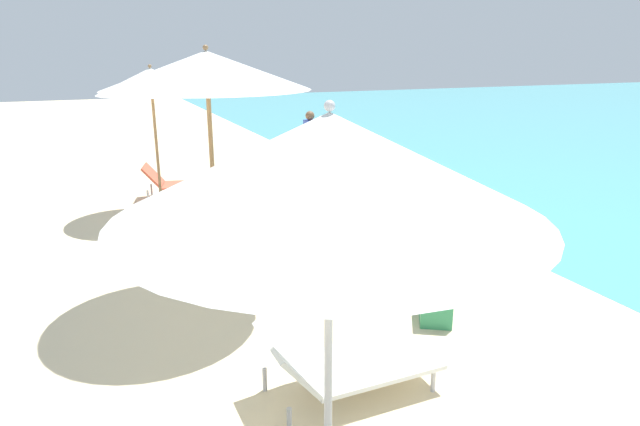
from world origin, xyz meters
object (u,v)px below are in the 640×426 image
(umbrella_fourth, at_px, (207,71))
(lounger_farthest_shoreside, at_px, (181,182))
(lounger_third_shoreside, at_px, (344,362))
(lounger_fourth_shoreside, at_px, (257,241))
(umbrella_third, at_px, (329,166))
(lounger_farthest_inland, at_px, (218,209))
(person_walking_near, at_px, (310,138))
(cooler_box, at_px, (435,305))
(umbrella_farthest, at_px, (151,82))

(umbrella_fourth, xyz_separation_m, lounger_farthest_shoreside, (0.37, 4.79, -2.28))
(lounger_third_shoreside, relative_size, lounger_fourth_shoreside, 1.16)
(umbrella_fourth, distance_m, lounger_farthest_shoreside, 5.32)
(umbrella_third, height_order, lounger_farthest_inland, umbrella_third)
(lounger_farthest_inland, relative_size, person_walking_near, 0.91)
(umbrella_third, relative_size, person_walking_near, 1.69)
(lounger_third_shoreside, xyz_separation_m, cooler_box, (1.46, 0.79, -0.11))
(lounger_farthest_shoreside, bearing_deg, umbrella_farthest, -105.00)
(umbrella_third, distance_m, cooler_box, 3.41)
(umbrella_fourth, relative_size, lounger_farthest_inland, 2.07)
(lounger_farthest_inland, distance_m, person_walking_near, 3.83)
(umbrella_farthest, relative_size, lounger_farthest_inland, 1.87)
(person_walking_near, bearing_deg, umbrella_farthest, -149.86)
(lounger_fourth_shoreside, height_order, umbrella_farthest, umbrella_farthest)
(umbrella_fourth, xyz_separation_m, cooler_box, (2.00, -1.49, -2.41))
(lounger_farthest_inland, xyz_separation_m, cooler_box, (1.37, -4.27, -0.08))
(umbrella_farthest, distance_m, lounger_farthest_shoreside, 2.26)
(umbrella_farthest, bearing_deg, cooler_box, -67.99)
(umbrella_farthest, distance_m, cooler_box, 6.12)
(umbrella_fourth, xyz_separation_m, lounger_fourth_shoreside, (0.75, 0.95, -2.31))
(umbrella_fourth, distance_m, cooler_box, 3.47)
(cooler_box, bearing_deg, umbrella_farthest, 112.01)
(lounger_third_shoreside, distance_m, umbrella_farthest, 6.47)
(umbrella_third, xyz_separation_m, lounger_farthest_inland, (0.69, 6.08, -1.94))
(umbrella_farthest, bearing_deg, lounger_fourth_shoreside, -72.57)
(umbrella_fourth, bearing_deg, umbrella_third, -91.05)
(lounger_fourth_shoreside, distance_m, cooler_box, 2.75)
(lounger_farthest_shoreside, distance_m, cooler_box, 6.50)
(umbrella_farthest, distance_m, person_walking_near, 4.08)
(lounger_farthest_shoreside, xyz_separation_m, lounger_farthest_inland, (0.26, -2.01, -0.05))
(lounger_third_shoreside, relative_size, lounger_farthest_inland, 1.09)
(lounger_third_shoreside, relative_size, cooler_box, 2.70)
(umbrella_fourth, bearing_deg, umbrella_farthest, 92.27)
(lounger_third_shoreside, relative_size, person_walking_near, 0.99)
(lounger_fourth_shoreside, distance_m, umbrella_farthest, 3.63)
(lounger_third_shoreside, height_order, lounger_farthest_inland, lounger_third_shoreside)
(lounger_third_shoreside, relative_size, umbrella_fourth, 0.52)
(umbrella_fourth, relative_size, umbrella_farthest, 1.11)
(umbrella_farthest, relative_size, cooler_box, 4.64)
(lounger_farthest_inland, height_order, cooler_box, lounger_farthest_inland)
(lounger_farthest_inland, bearing_deg, lounger_farthest_shoreside, 103.20)
(umbrella_third, xyz_separation_m, lounger_fourth_shoreside, (0.81, 4.25, -1.93))
(lounger_farthest_shoreside, bearing_deg, lounger_third_shoreside, -75.12)
(lounger_third_shoreside, height_order, umbrella_farthest, umbrella_farthest)
(umbrella_third, xyz_separation_m, umbrella_farthest, (-0.09, 7.14, 0.09))
(lounger_third_shoreside, distance_m, lounger_farthest_shoreside, 7.07)
(person_walking_near, height_order, cooler_box, person_walking_near)
(umbrella_third, relative_size, lounger_farthest_inland, 1.85)
(lounger_third_shoreside, height_order, umbrella_fourth, umbrella_fourth)
(umbrella_fourth, bearing_deg, lounger_farthest_shoreside, 85.64)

